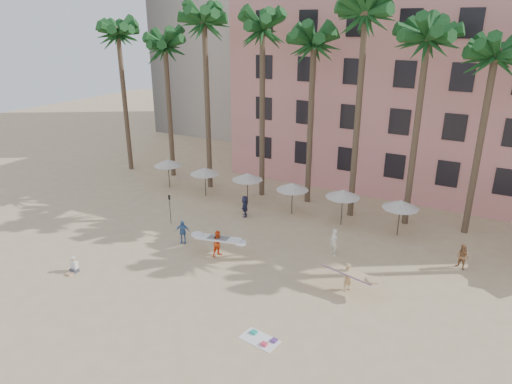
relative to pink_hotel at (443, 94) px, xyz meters
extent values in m
plane|color=#D1B789|center=(-7.00, -26.00, -8.00)|extent=(120.00, 120.00, 0.00)
cube|color=pink|center=(0.00, 0.00, 0.00)|extent=(35.00, 14.00, 16.00)
cylinder|color=brown|center=(-27.00, -11.00, -1.50)|extent=(0.44, 0.44, 13.00)
cylinder|color=brown|center=(-22.00, -10.50, -2.00)|extent=(0.44, 0.44, 12.00)
cylinder|color=brown|center=(-17.00, -11.50, -1.00)|extent=(0.44, 0.44, 14.00)
cylinder|color=brown|center=(-12.00, -11.00, -1.25)|extent=(0.44, 0.44, 13.50)
cylinder|color=brown|center=(-8.00, -10.50, -1.75)|extent=(0.44, 0.44, 12.50)
cylinder|color=brown|center=(-4.00, -11.50, -0.75)|extent=(0.44, 0.44, 14.50)
cylinder|color=brown|center=(0.00, -11.00, -1.50)|extent=(0.44, 0.44, 13.00)
cylinder|color=brown|center=(4.00, -10.50, -2.00)|extent=(0.44, 0.44, 12.00)
cylinder|color=#332B23|center=(-20.00, -13.50, -6.75)|extent=(0.07, 0.07, 2.50)
cone|color=beige|center=(-20.00, -13.50, -5.65)|extent=(2.50, 2.50, 0.55)
cylinder|color=#332B23|center=(-16.00, -13.60, -6.80)|extent=(0.07, 0.07, 2.40)
cone|color=beige|center=(-16.00, -13.60, -5.75)|extent=(2.50, 2.50, 0.55)
cylinder|color=#332B23|center=(-12.00, -13.40, -6.75)|extent=(0.07, 0.07, 2.50)
cone|color=beige|center=(-12.00, -13.40, -5.65)|extent=(2.50, 2.50, 0.55)
cylinder|color=#332B23|center=(-8.00, -13.50, -6.80)|extent=(0.07, 0.07, 2.40)
cone|color=beige|center=(-8.00, -13.50, -5.75)|extent=(2.50, 2.50, 0.55)
cylinder|color=#332B23|center=(-4.00, -13.60, -6.70)|extent=(0.07, 0.07, 2.60)
cone|color=beige|center=(-4.00, -13.60, -5.55)|extent=(2.50, 2.50, 0.55)
cylinder|color=#332B23|center=(0.00, -13.40, -6.75)|extent=(0.07, 0.07, 2.50)
cone|color=beige|center=(0.00, -13.40, -5.65)|extent=(2.50, 2.50, 0.55)
cube|color=white|center=(-2.95, -27.73, -7.99)|extent=(1.92, 1.23, 0.02)
cube|color=teal|center=(-3.41, -27.47, -7.93)|extent=(0.33, 0.29, 0.10)
cube|color=#E9405B|center=(-2.58, -27.98, -7.92)|extent=(0.31, 0.26, 0.12)
cube|color=#623683|center=(-2.31, -27.51, -7.94)|extent=(0.30, 0.33, 0.08)
imported|color=tan|center=(-0.76, -21.72, -7.16)|extent=(0.64, 0.73, 1.67)
cube|color=tan|center=(-0.76, -21.72, -6.83)|extent=(2.97, 1.08, 0.35)
imported|color=#FF531A|center=(-9.15, -21.86, -7.15)|extent=(0.89, 1.00, 1.71)
cube|color=white|center=(-9.15, -21.86, -6.80)|extent=(3.13, 1.07, 0.31)
imported|color=#303154|center=(-10.91, -15.66, -7.18)|extent=(1.18, 1.56, 1.64)
imported|color=white|center=(-2.87, -18.21, -7.11)|extent=(0.77, 0.69, 1.77)
imported|color=#9F6A42|center=(4.40, -16.12, -7.21)|extent=(0.96, 0.88, 1.58)
imported|color=#507FBB|center=(-12.25, -21.53, -7.19)|extent=(1.03, 0.77, 1.63)
cylinder|color=black|center=(-14.95, -19.49, -6.95)|extent=(0.04, 0.04, 2.10)
cube|color=black|center=(-14.95, -19.49, -5.95)|extent=(0.18, 0.03, 0.35)
cube|color=#3F3F4C|center=(-15.48, -27.74, -7.89)|extent=(0.42, 0.39, 0.22)
cube|color=tan|center=(-15.48, -28.06, -7.94)|extent=(0.37, 0.42, 0.11)
cube|color=white|center=(-15.48, -27.69, -7.53)|extent=(0.41, 0.24, 0.51)
sphere|color=tan|center=(-15.48, -27.69, -7.16)|extent=(0.22, 0.22, 0.22)
camera|label=1|loc=(5.47, -43.04, 5.89)|focal=32.00mm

